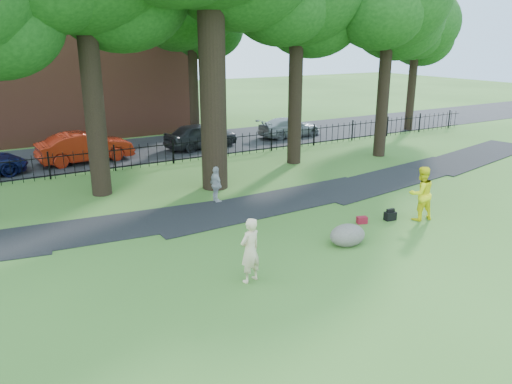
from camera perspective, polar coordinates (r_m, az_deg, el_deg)
ground at (r=16.14m, az=6.19°, el=-5.66°), size 120.00×120.00×0.00m
footpath at (r=19.68m, az=1.86°, el=-1.29°), size 36.07×3.85×0.03m
street at (r=29.96m, az=-12.18°, el=4.81°), size 80.00×7.00×0.02m
iron_fence at (r=26.14m, az=-9.48°, el=4.52°), size 44.00×0.04×1.20m
brick_building at (r=36.25m, az=-23.23°, el=15.52°), size 18.00×8.00×12.00m
woman at (r=13.22m, az=-0.69°, el=-6.68°), size 0.74×0.59×1.79m
man at (r=18.58m, az=18.33°, el=-0.16°), size 1.07×0.91×1.95m
pedestrian at (r=19.63m, az=-4.58°, el=0.84°), size 0.36×0.86×1.46m
boulder at (r=16.01m, az=10.41°, el=-4.69°), size 1.39×1.18×0.70m
backpack at (r=18.48m, az=15.08°, el=-2.66°), size 0.43×0.30×0.30m
red_bag at (r=17.93m, az=12.01°, el=-3.15°), size 0.41×0.32×0.24m
red_sedan at (r=27.57m, az=-18.95°, el=4.88°), size 4.92×2.06×1.58m
grey_car at (r=29.65m, az=-6.31°, el=6.44°), size 4.57×2.30×1.49m
silver_car at (r=32.96m, az=3.83°, el=7.39°), size 4.40×1.93×1.26m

